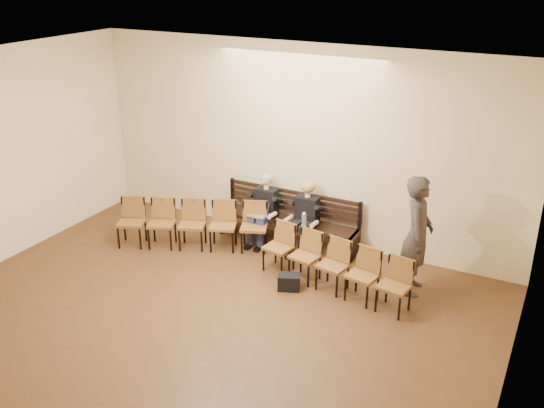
# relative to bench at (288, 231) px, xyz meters

# --- Properties ---
(ground) EXTENTS (10.00, 10.00, 0.00)m
(ground) POSITION_rel_bench_xyz_m (0.03, -4.65, -0.23)
(ground) COLOR #54351D
(ground) RESTS_ON ground
(room_walls) EXTENTS (8.02, 10.01, 3.51)m
(room_walls) POSITION_rel_bench_xyz_m (0.03, -3.86, 2.31)
(room_walls) COLOR #FBE7B4
(room_walls) RESTS_ON ground
(bench) EXTENTS (2.60, 0.90, 0.45)m
(bench) POSITION_rel_bench_xyz_m (0.00, 0.00, 0.00)
(bench) COLOR black
(bench) RESTS_ON ground
(seated_man) EXTENTS (0.49, 0.68, 1.18)m
(seated_man) POSITION_rel_bench_xyz_m (-0.42, -0.12, 0.37)
(seated_man) COLOR black
(seated_man) RESTS_ON ground
(seated_woman) EXTENTS (0.48, 0.67, 1.13)m
(seated_woman) POSITION_rel_bench_xyz_m (0.38, -0.12, 0.34)
(seated_woman) COLOR black
(seated_woman) RESTS_ON ground
(laptop) EXTENTS (0.32, 0.26, 0.23)m
(laptop) POSITION_rel_bench_xyz_m (-0.43, -0.36, 0.34)
(laptop) COLOR #BBBBBF
(laptop) RESTS_ON bench
(water_bottle) EXTENTS (0.09, 0.09, 0.25)m
(water_bottle) POSITION_rel_bench_xyz_m (0.47, -0.35, 0.35)
(water_bottle) COLOR silver
(water_bottle) RESTS_ON bench
(bag) EXTENTS (0.40, 0.34, 0.25)m
(bag) POSITION_rel_bench_xyz_m (0.74, -1.46, -0.10)
(bag) COLOR black
(bag) RESTS_ON ground
(passerby) EXTENTS (0.63, 0.85, 2.15)m
(passerby) POSITION_rel_bench_xyz_m (2.44, -0.60, 0.85)
(passerby) COLOR #36302C
(passerby) RESTS_ON ground
(chair_row_front) EXTENTS (2.61, 1.44, 0.86)m
(chair_row_front) POSITION_rel_bench_xyz_m (-1.41, -0.94, 0.20)
(chair_row_front) COLOR brown
(chair_row_front) RESTS_ON ground
(chair_row_back) EXTENTS (2.52, 0.84, 0.81)m
(chair_row_back) POSITION_rel_bench_xyz_m (1.33, -1.15, 0.18)
(chair_row_back) COLOR brown
(chair_row_back) RESTS_ON ground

